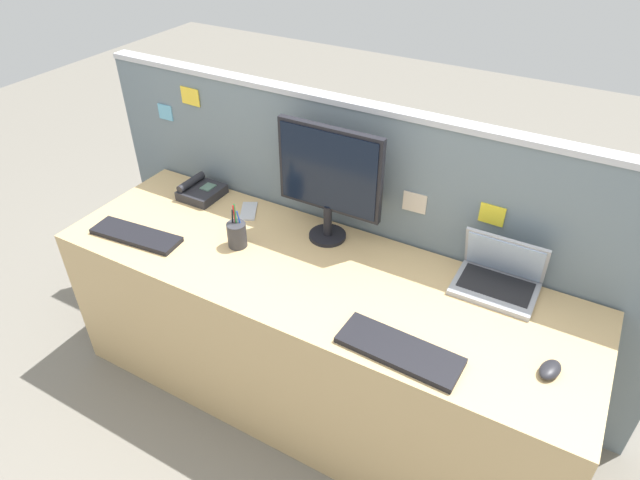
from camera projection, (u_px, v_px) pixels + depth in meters
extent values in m
plane|color=slate|center=(315.00, 392.00, 2.64)|extent=(10.00, 10.00, 0.00)
cube|color=tan|center=(314.00, 337.00, 2.42)|extent=(2.22, 0.70, 0.75)
cube|color=slate|center=(356.00, 242.00, 2.54)|extent=(2.64, 0.06, 1.30)
cube|color=#B7BAC1|center=(363.00, 105.00, 2.15)|extent=(2.64, 0.07, 0.02)
cube|color=#66ADD1|center=(165.00, 112.00, 2.68)|extent=(0.08, 0.01, 0.08)
cube|color=beige|center=(415.00, 203.00, 2.22)|extent=(0.10, 0.01, 0.09)
cube|color=yellow|center=(190.00, 96.00, 2.54)|extent=(0.11, 0.01, 0.08)
cube|color=yellow|center=(492.00, 215.00, 2.08)|extent=(0.10, 0.01, 0.08)
cylinder|color=black|center=(327.00, 235.00, 2.39)|extent=(0.16, 0.16, 0.02)
cylinder|color=black|center=(328.00, 221.00, 2.34)|extent=(0.04, 0.04, 0.14)
cube|color=black|center=(330.00, 170.00, 2.21)|extent=(0.46, 0.03, 0.37)
cube|color=black|center=(328.00, 171.00, 2.20)|extent=(0.43, 0.01, 0.34)
cube|color=#9EA0A8|center=(495.00, 288.00, 2.10)|extent=(0.31, 0.23, 0.02)
cube|color=black|center=(496.00, 285.00, 2.10)|extent=(0.27, 0.16, 0.00)
cube|color=#9EA0A8|center=(505.00, 255.00, 2.09)|extent=(0.31, 0.09, 0.20)
cube|color=#9EB2D1|center=(505.00, 257.00, 2.08)|extent=(0.28, 0.07, 0.18)
cube|color=#232328|center=(202.00, 192.00, 2.65)|extent=(0.18, 0.19, 0.04)
cube|color=#4C6B5B|center=(208.00, 187.00, 2.65)|extent=(0.05, 0.07, 0.01)
cylinder|color=#232328|center=(191.00, 182.00, 2.65)|extent=(0.04, 0.17, 0.04)
cube|color=black|center=(136.00, 235.00, 2.38)|extent=(0.42, 0.16, 0.02)
cube|color=black|center=(399.00, 350.00, 1.84)|extent=(0.43, 0.17, 0.02)
ellipsoid|color=#232328|center=(550.00, 370.00, 1.77)|extent=(0.08, 0.11, 0.03)
cylinder|color=#333338|center=(237.00, 235.00, 2.31)|extent=(0.08, 0.08, 0.11)
cylinder|color=#238438|center=(236.00, 221.00, 2.28)|extent=(0.02, 0.02, 0.15)
cylinder|color=red|center=(236.00, 220.00, 2.29)|extent=(0.02, 0.01, 0.15)
cylinder|color=black|center=(233.00, 222.00, 2.29)|extent=(0.03, 0.02, 0.13)
cylinder|color=blue|center=(240.00, 224.00, 2.29)|extent=(0.02, 0.02, 0.12)
cube|color=#B7BAC1|center=(249.00, 211.00, 2.55)|extent=(0.13, 0.16, 0.01)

